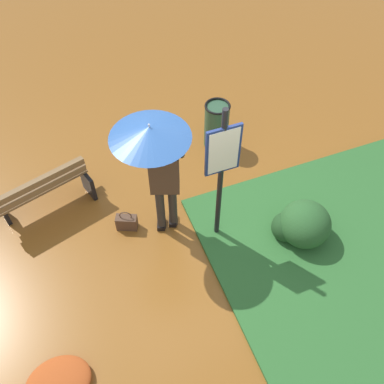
{
  "coord_description": "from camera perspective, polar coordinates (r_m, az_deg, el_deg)",
  "views": [
    {
      "loc": [
        1.29,
        3.51,
        5.33
      ],
      "look_at": [
        -0.04,
        0.07,
        0.85
      ],
      "focal_mm": 41.42,
      "sensor_mm": 36.0,
      "label": 1
    }
  ],
  "objects": [
    {
      "name": "leaf_pile_near_person",
      "position": [
        5.67,
        -16.85,
        -22.45
      ],
      "size": [
        0.75,
        0.6,
        0.17
      ],
      "color": "#B74C1E",
      "rests_on": "ground_plane"
    },
    {
      "name": "person_with_umbrella",
      "position": [
        5.31,
        -4.59,
        5.02
      ],
      "size": [
        0.96,
        0.96,
        2.04
      ],
      "color": "#2D2823",
      "rests_on": "ground_plane"
    },
    {
      "name": "handbag",
      "position": [
        6.46,
        -8.41,
        -3.86
      ],
      "size": [
        0.33,
        0.25,
        0.37
      ],
      "color": "#4C3323",
      "rests_on": "ground_plane"
    },
    {
      "name": "park_bench",
      "position": [
        6.76,
        -18.65,
        0.26
      ],
      "size": [
        1.44,
        0.76,
        0.75
      ],
      "color": "black",
      "rests_on": "ground_plane"
    },
    {
      "name": "info_sign_post",
      "position": [
        5.32,
        3.85,
        3.47
      ],
      "size": [
        0.44,
        0.07,
        2.3
      ],
      "color": "black",
      "rests_on": "ground_plane"
    },
    {
      "name": "ground_plane",
      "position": [
        6.51,
        -0.59,
        -4.4
      ],
      "size": [
        18.0,
        18.0,
        0.0
      ],
      "primitive_type": "plane",
      "color": "brown"
    },
    {
      "name": "leaf_pile_by_bench",
      "position": [
        7.67,
        -4.46,
        7.1
      ],
      "size": [
        0.65,
        0.52,
        0.14
      ],
      "color": "gold",
      "rests_on": "ground_plane"
    },
    {
      "name": "shrub_cluster",
      "position": [
        6.34,
        13.91,
        -4.09
      ],
      "size": [
        0.78,
        0.71,
        0.64
      ],
      "color": "#285628",
      "rests_on": "ground_plane"
    },
    {
      "name": "trash_bin",
      "position": [
        7.36,
        3.18,
        8.61
      ],
      "size": [
        0.42,
        0.42,
        0.83
      ],
      "color": "#2D5138",
      "rests_on": "ground_plane"
    }
  ]
}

